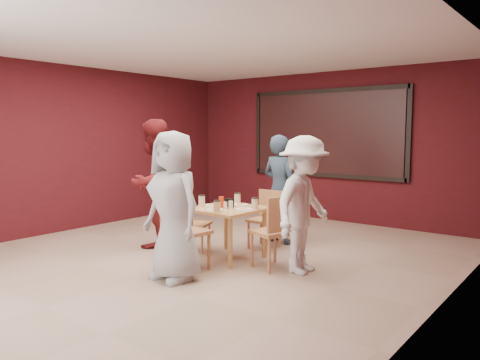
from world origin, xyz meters
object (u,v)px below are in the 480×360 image
Objects in this scene: chair_back at (267,215)px; chair_right at (276,228)px; chair_front at (182,227)px; diner_right at (304,205)px; diner_left at (154,183)px; diner_front at (173,206)px; diner_back at (280,189)px; dining_table at (228,213)px; chair_left at (191,220)px.

chair_right is (0.73, -0.86, 0.05)m from chair_back.
diner_right reaches higher than chair_front.
diner_front is at bearing 43.95° from diner_left.
diner_right reaches higher than diner_back.
chair_right is 1.29m from diner_front.
diner_front is 1.54m from diner_right.
dining_table is 1.10m from diner_front.
dining_table is 0.98× the size of chair_right.
diner_front reaches higher than diner_back.
diner_front is 0.91× the size of diner_left.
chair_right is at bearing 127.19° from diner_back.
diner_left reaches higher than dining_table.
diner_left is at bearing 151.98° from diner_front.
chair_back reaches higher than chair_left.
diner_left reaches higher than chair_back.
chair_right is at bearing 80.68° from diner_left.
dining_table is 1.34m from diner_left.
diner_front reaches higher than diner_right.
diner_left reaches higher than diner_back.
chair_front is at bearing 49.64° from diner_left.
chair_right is 0.56× the size of diner_right.
chair_left is (-0.67, -0.00, -0.17)m from dining_table.
dining_table is 0.81m from chair_front.
chair_left is at bearing -131.97° from chair_back.
chair_back is 0.49× the size of diner_front.
diner_left is (-0.62, -0.13, 0.49)m from chair_left.
diner_front is at bearing 135.84° from diner_right.
diner_right is at bearing 20.73° from chair_right.
diner_front is at bearing 96.58° from diner_back.
chair_right reaches higher than dining_table.
chair_front is at bearing -52.59° from chair_left.
diner_front is at bearing -54.70° from chair_left.
chair_front reaches higher than dining_table.
diner_front is 1.66m from diner_left.
chair_front is 0.58× the size of diner_right.
chair_front is at bearing 92.57° from diner_back.
diner_left reaches higher than chair_right.
chair_left is at bearing 178.44° from chair_right.
chair_front is at bearing -138.31° from chair_right.
dining_table is 0.55× the size of diner_back.
diner_right reaches higher than chair_right.
dining_table is 0.94× the size of chair_front.
chair_left is at bearing 127.41° from chair_front.
chair_left is at bearing 131.47° from diner_front.
diner_left is (-1.37, 0.93, 0.08)m from diner_front.
diner_left is (-1.23, 0.67, 0.39)m from chair_front.
chair_left is (-0.61, 0.80, -0.10)m from chair_front.
chair_front reaches higher than chair_right.
chair_left is 0.42× the size of diner_left.
chair_right is (1.47, -0.04, 0.08)m from chair_left.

